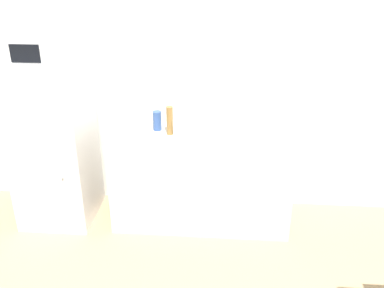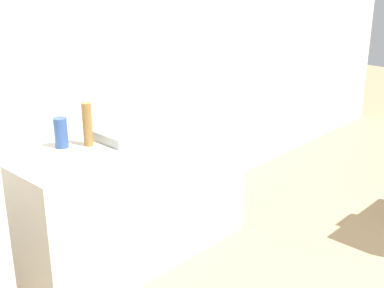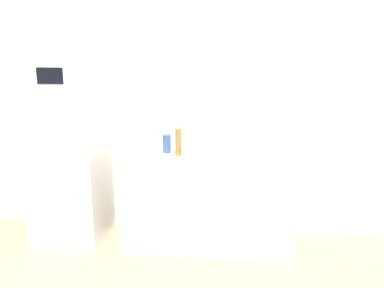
% 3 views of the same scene
% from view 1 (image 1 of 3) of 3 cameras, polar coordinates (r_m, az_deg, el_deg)
% --- Properties ---
extents(wall_back, '(8.00, 0.06, 2.60)m').
position_cam_1_polar(wall_back, '(4.03, 2.08, 8.61)').
color(wall_back, silver).
rests_on(wall_back, ground_plane).
extents(refrigerator, '(0.66, 0.67, 1.53)m').
position_cam_1_polar(refrigerator, '(4.15, -17.92, -0.06)').
color(refrigerator, silver).
rests_on(refrigerator, ground_plane).
extents(microwave, '(0.45, 0.36, 0.25)m').
position_cam_1_polar(microwave, '(3.87, -19.69, 11.88)').
color(microwave, white).
rests_on(microwave, refrigerator).
extents(counter, '(1.63, 0.63, 0.88)m').
position_cam_1_polar(counter, '(4.04, 1.24, -4.63)').
color(counter, beige).
rests_on(counter, ground_plane).
extents(sink_basin, '(0.34, 0.27, 0.06)m').
position_cam_1_polar(sink_basin, '(3.78, 0.42, 1.24)').
color(sink_basin, '#9EA3A8').
rests_on(sink_basin, counter).
extents(bottle_tall, '(0.06, 0.06, 0.26)m').
position_cam_1_polar(bottle_tall, '(3.83, -2.99, 3.14)').
color(bottle_tall, olive).
rests_on(bottle_tall, counter).
extents(bottle_short, '(0.08, 0.08, 0.18)m').
position_cam_1_polar(bottle_short, '(3.94, -4.66, 3.11)').
color(bottle_short, '#2D4C8C').
rests_on(bottle_short, counter).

